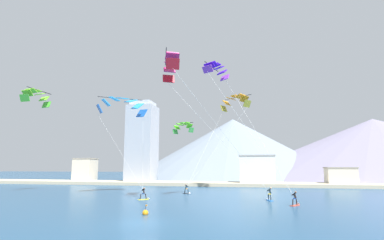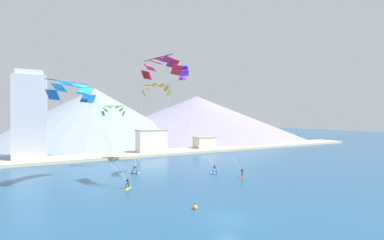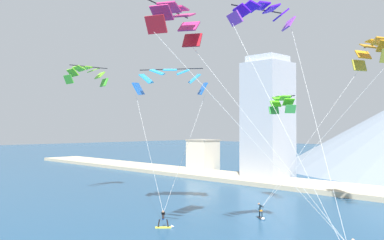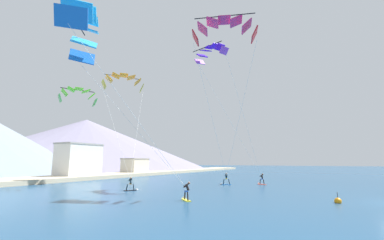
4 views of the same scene
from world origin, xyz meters
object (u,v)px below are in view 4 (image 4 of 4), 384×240
Objects in this scene: kitesurfer_near_lead at (261,181)px; parafoil_kite_near_trail at (81,28)px; parafoil_kite_mid_center at (224,28)px; kitesurfer_far_left at (132,187)px; kitesurfer_mid_center at (225,181)px; kitesurfer_near_trail at (186,195)px; race_marker_buoy at (338,201)px; parafoil_kite_distant_low_drift at (78,94)px; parafoil_kite_near_lead at (211,53)px; parafoil_kite_far_left at (124,81)px.

parafoil_kite_near_trail reaches higher than kitesurfer_near_lead.
parafoil_kite_near_trail is 14.56m from parafoil_kite_mid_center.
parafoil_kite_mid_center reaches higher than parafoil_kite_near_trail.
kitesurfer_mid_center is at bearing -28.64° from kitesurfer_far_left.
kitesurfer_near_trail is 12.73m from race_marker_buoy.
parafoil_kite_near_trail is (-6.87, 6.52, 14.24)m from kitesurfer_near_trail.
parafoil_kite_mid_center is 20.26m from parafoil_kite_distant_low_drift.
parafoil_kite_distant_low_drift is (-3.01, 19.20, -5.73)m from parafoil_kite_mid_center.
parafoil_kite_mid_center is 20.03m from race_marker_buoy.
parafoil_kite_distant_low_drift is (-8.51, 15.19, -5.92)m from parafoil_kite_near_lead.
kitesurfer_near_lead is 5.44m from kitesurfer_mid_center.
parafoil_kite_near_lead is 6.81m from parafoil_kite_mid_center.
parafoil_kite_mid_center is at bearing -108.47° from parafoil_kite_far_left.
parafoil_kite_near_lead is at bearing 36.09° from parafoil_kite_mid_center.
parafoil_kite_near_trail is (-26.02, 8.73, 14.25)m from kitesurfer_near_lead.
kitesurfer_near_trail is 1.03× the size of kitesurfer_far_left.
parafoil_kite_mid_center reaches higher than kitesurfer_near_trail.
parafoil_kite_distant_low_drift is (-17.95, 19.00, 11.60)m from kitesurfer_near_lead.
kitesurfer_mid_center is 21.67m from parafoil_kite_mid_center.
parafoil_kite_far_left is at bearing 50.88° from kitesurfer_far_left.
parafoil_kite_near_lead reaches higher than parafoil_kite_distant_low_drift.
kitesurfer_far_left is 20.37m from parafoil_kite_far_left.
parafoil_kite_distant_low_drift is at bearing 133.36° from kitesurfer_near_lead.
parafoil_kite_far_left is (1.50, 16.94, -0.98)m from parafoil_kite_near_lead.
parafoil_kite_far_left is at bearing 9.94° from parafoil_kite_distant_low_drift.
parafoil_kite_mid_center reaches higher than parafoil_kite_near_lead.
parafoil_kite_mid_center is (-5.50, -4.01, -0.19)m from parafoil_kite_near_lead.
parafoil_kite_near_trail is 26.11m from race_marker_buoy.
kitesurfer_near_trail is 17.11m from parafoil_kite_near_trail.
parafoil_kite_near_lead reaches higher than kitesurfer_far_left.
kitesurfer_near_trail is at bearing -170.62° from parafoil_kite_near_lead.
parafoil_kite_far_left is at bearing 33.64° from parafoil_kite_near_trail.
kitesurfer_mid_center is at bearing 50.57° from race_marker_buoy.
parafoil_kite_near_lead reaches higher than kitesurfer_mid_center.
kitesurfer_near_trail is 0.12× the size of parafoil_kite_near_trail.
parafoil_kite_far_left is at bearing 71.53° from parafoil_kite_mid_center.
kitesurfer_far_left is at bearing 143.07° from kitesurfer_near_lead.
parafoil_kite_mid_center is 22.11m from parafoil_kite_far_left.
kitesurfer_near_lead is at bearing -18.54° from parafoil_kite_near_trail.
parafoil_kite_far_left is (18.08, 12.03, 2.30)m from parafoil_kite_near_trail.
parafoil_kite_mid_center is (0.46, -11.78, 17.37)m from kitesurfer_far_left.
parafoil_kite_near_trail is at bearing 121.91° from race_marker_buoy.
kitesurfer_near_lead is at bearing -59.33° from kitesurfer_mid_center.
parafoil_kite_far_left is (7.00, 20.96, -0.78)m from parafoil_kite_mid_center.
parafoil_kite_far_left reaches higher than race_marker_buoy.
kitesurfer_far_left is 0.09× the size of parafoil_kite_near_lead.
kitesurfer_far_left is 0.09× the size of parafoil_kite_mid_center.
kitesurfer_far_left is at bearing 151.36° from kitesurfer_mid_center.
kitesurfer_mid_center is 27.53m from parafoil_kite_near_trail.
parafoil_kite_near_lead is at bearing -52.46° from kitesurfer_far_left.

